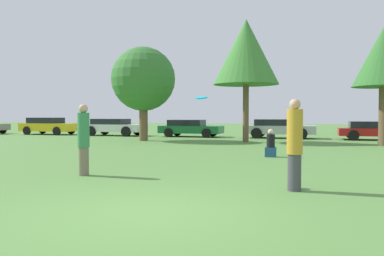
% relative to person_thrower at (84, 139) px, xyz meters
% --- Properties ---
extents(ground_plane, '(120.00, 120.00, 0.00)m').
position_rel_person_thrower_xyz_m(ground_plane, '(2.89, -2.99, -0.92)').
color(ground_plane, '#54843D').
extents(person_thrower, '(0.29, 0.29, 1.78)m').
position_rel_person_thrower_xyz_m(person_thrower, '(0.00, 0.00, 0.00)').
color(person_thrower, '#726651').
rests_on(person_thrower, ground).
extents(person_catcher, '(0.31, 0.31, 1.83)m').
position_rel_person_thrower_xyz_m(person_catcher, '(5.08, -0.66, 0.02)').
color(person_catcher, '#3F3F47').
rests_on(person_catcher, ground).
extents(frisbee, '(0.28, 0.27, 0.10)m').
position_rel_person_thrower_xyz_m(frisbee, '(3.10, -0.35, 0.97)').
color(frisbee, '#19B2D8').
extents(bystander_sitting, '(0.39, 0.33, 1.01)m').
position_rel_person_thrower_xyz_m(bystander_sitting, '(4.25, 5.53, -0.50)').
color(bystander_sitting, navy).
rests_on(bystander_sitting, ground).
extents(tree_0, '(3.71, 3.71, 5.44)m').
position_rel_person_thrower_xyz_m(tree_0, '(-3.44, 12.41, 2.64)').
color(tree_0, brown).
rests_on(tree_0, ground).
extents(tree_1, '(3.58, 3.58, 6.74)m').
position_rel_person_thrower_xyz_m(tree_1, '(2.47, 12.70, 4.01)').
color(tree_1, brown).
rests_on(tree_1, ground).
extents(parked_car_yellow, '(4.37, 2.08, 1.29)m').
position_rel_person_thrower_xyz_m(parked_car_yellow, '(-13.17, 17.14, -0.24)').
color(parked_car_yellow, gold).
rests_on(parked_car_yellow, ground).
extents(parked_car_white, '(4.50, 2.21, 1.22)m').
position_rel_person_thrower_xyz_m(parked_car_white, '(-7.59, 16.96, -0.25)').
color(parked_car_white, silver).
rests_on(parked_car_white, ground).
extents(parked_car_green, '(4.34, 2.10, 1.17)m').
position_rel_person_thrower_xyz_m(parked_car_green, '(-1.88, 16.99, -0.30)').
color(parked_car_green, '#196633').
rests_on(parked_car_green, ground).
extents(parked_car_silver, '(4.55, 2.23, 1.22)m').
position_rel_person_thrower_xyz_m(parked_car_silver, '(4.08, 16.97, -0.26)').
color(parked_car_silver, '#B2B2B7').
rests_on(parked_car_silver, ground).
extents(parked_car_red, '(4.31, 2.19, 1.11)m').
position_rel_person_thrower_xyz_m(parked_car_red, '(9.68, 16.51, -0.32)').
color(parked_car_red, red).
rests_on(parked_car_red, ground).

